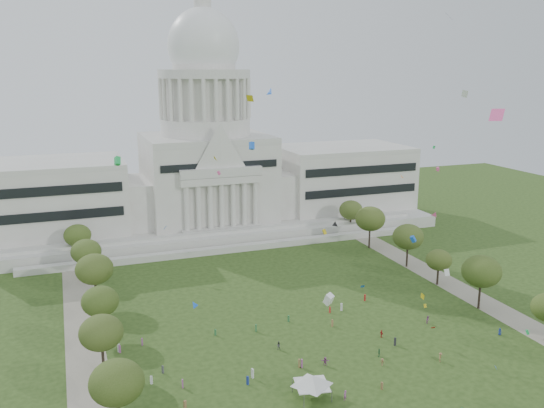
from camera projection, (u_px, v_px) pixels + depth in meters
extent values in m
plane|color=#294216|center=(352.00, 375.00, 111.12)|extent=(400.00, 400.00, 0.00)
cube|color=beige|center=(208.00, 221.00, 215.68)|extent=(160.00, 60.00, 4.00)
cube|color=beige|center=(232.00, 249.00, 185.78)|extent=(130.00, 3.00, 2.00)
cube|color=beige|center=(226.00, 238.00, 192.74)|extent=(140.00, 3.00, 5.00)
cube|color=beige|center=(48.00, 199.00, 193.27)|extent=(50.00, 34.00, 22.00)
cube|color=beige|center=(341.00, 178.00, 230.32)|extent=(50.00, 34.00, 22.00)
cube|color=beige|center=(134.00, 202.00, 201.56)|extent=(12.00, 26.00, 16.00)
cube|color=beige|center=(278.00, 191.00, 219.75)|extent=(12.00, 26.00, 16.00)
cube|color=beige|center=(207.00, 180.00, 211.11)|extent=(44.00, 38.00, 28.00)
cube|color=beige|center=(221.00, 181.00, 192.11)|extent=(28.00, 3.00, 2.40)
cube|color=black|center=(47.00, 204.00, 177.10)|extent=(46.00, 0.40, 11.00)
cube|color=black|center=(362.00, 181.00, 214.15)|extent=(46.00, 0.40, 11.00)
cylinder|color=beige|center=(206.00, 127.00, 206.66)|extent=(32.00, 32.00, 6.00)
cylinder|color=beige|center=(205.00, 98.00, 204.37)|extent=(28.00, 28.00, 14.00)
cylinder|color=beige|center=(204.00, 74.00, 202.42)|extent=(32.40, 32.40, 3.00)
cylinder|color=beige|center=(204.00, 58.00, 201.16)|extent=(22.00, 22.00, 8.00)
ellipsoid|color=white|center=(204.00, 46.00, 200.24)|extent=(25.00, 25.00, 26.20)
cylinder|color=beige|center=(202.00, 5.00, 197.15)|extent=(6.00, 6.00, 5.00)
cube|color=gray|center=(85.00, 347.00, 122.34)|extent=(8.00, 160.00, 0.04)
cube|color=gray|center=(458.00, 288.00, 154.68)|extent=(8.00, 160.00, 0.04)
ellipsoid|color=#314716|center=(117.00, 382.00, 91.51)|extent=(8.86, 8.86, 7.25)
cylinder|color=black|center=(103.00, 360.00, 111.12)|extent=(0.56, 0.56, 5.47)
ellipsoid|color=#364619|center=(101.00, 333.00, 109.80)|extent=(8.42, 8.42, 6.89)
cylinder|color=black|center=(479.00, 297.00, 141.21)|extent=(0.56, 0.56, 6.20)
ellipsoid|color=#314915|center=(482.00, 271.00, 139.70)|extent=(9.55, 9.55, 7.82)
cylinder|color=black|center=(102.00, 325.00, 126.64)|extent=(0.56, 0.56, 5.27)
ellipsoid|color=#2E4614|center=(100.00, 301.00, 125.36)|extent=(8.12, 8.12, 6.65)
cylinder|color=black|center=(438.00, 277.00, 157.05)|extent=(0.56, 0.56, 4.56)
ellipsoid|color=#40511B|center=(439.00, 260.00, 155.94)|extent=(7.01, 7.01, 5.74)
cylinder|color=black|center=(96.00, 293.00, 143.45)|extent=(0.56, 0.56, 6.03)
ellipsoid|color=#364718|center=(94.00, 269.00, 141.99)|extent=(9.29, 9.29, 7.60)
cylinder|color=black|center=(407.00, 257.00, 171.21)|extent=(0.56, 0.56, 5.97)
ellipsoid|color=#394C1B|center=(408.00, 237.00, 169.76)|extent=(9.19, 9.19, 7.52)
cylinder|color=black|center=(88.00, 271.00, 160.12)|extent=(0.56, 0.56, 5.41)
ellipsoid|color=#394F1B|center=(86.00, 252.00, 158.80)|extent=(8.33, 8.33, 6.81)
cylinder|color=black|center=(369.00, 239.00, 189.14)|extent=(0.56, 0.56, 6.37)
ellipsoid|color=#3D4F1A|center=(370.00, 219.00, 187.59)|extent=(9.82, 9.82, 8.03)
cylinder|color=black|center=(79.00, 253.00, 176.13)|extent=(0.56, 0.56, 5.32)
ellipsoid|color=#364F17|center=(77.00, 235.00, 174.84)|extent=(8.19, 8.19, 6.70)
cylinder|color=black|center=(350.00, 226.00, 206.46)|extent=(0.56, 0.56, 5.47)
ellipsoid|color=#3C4E1D|center=(351.00, 210.00, 205.13)|extent=(8.42, 8.42, 6.89)
cylinder|color=#4C4C4C|center=(304.00, 402.00, 99.88)|extent=(0.12, 0.12, 2.40)
cylinder|color=#4C4C4C|center=(332.00, 396.00, 101.69)|extent=(0.12, 0.12, 2.40)
cylinder|color=#4C4C4C|center=(292.00, 386.00, 104.78)|extent=(0.12, 0.12, 2.40)
cylinder|color=#4C4C4C|center=(319.00, 381.00, 106.59)|extent=(0.12, 0.12, 2.40)
cube|color=silver|center=(312.00, 385.00, 102.94)|extent=(6.78, 6.78, 0.19)
pyramid|color=silver|center=(312.00, 379.00, 102.70)|extent=(9.49, 9.49, 1.92)
imported|color=navy|center=(500.00, 332.00, 127.55)|extent=(0.87, 0.95, 1.63)
imported|color=#994C8C|center=(428.00, 320.00, 133.34)|extent=(1.04, 1.03, 1.86)
imported|color=olive|center=(382.00, 362.00, 114.41)|extent=(1.03, 1.12, 1.57)
imported|color=#33723F|center=(379.00, 353.00, 118.01)|extent=(0.88, 1.15, 1.73)
imported|color=#994C8C|center=(325.00, 361.00, 114.48)|extent=(1.77, 1.27, 1.78)
imported|color=#994C8C|center=(345.00, 395.00, 102.38)|extent=(0.86, 0.76, 1.94)
imported|color=#4C4C51|center=(278.00, 345.00, 120.96)|extent=(1.02, 0.80, 1.84)
imported|color=olive|center=(440.00, 357.00, 115.90)|extent=(1.36, 1.31, 1.93)
imported|color=#B21E1E|center=(382.00, 334.00, 126.38)|extent=(0.69, 1.08, 1.71)
cube|color=olive|center=(185.00, 406.00, 99.30)|extent=(0.58, 0.55, 1.88)
cube|color=olive|center=(382.00, 386.00, 105.85)|extent=(0.40, 0.46, 1.47)
cube|color=#B21E1E|center=(365.00, 298.00, 146.38)|extent=(0.52, 0.48, 1.67)
cube|color=#994C8C|center=(183.00, 384.00, 106.40)|extent=(0.34, 0.49, 1.70)
cube|color=#994C8C|center=(142.00, 342.00, 122.79)|extent=(0.38, 0.49, 1.63)
cube|color=#33723F|center=(215.00, 332.00, 127.32)|extent=(0.45, 0.45, 1.47)
cube|color=#994C8C|center=(120.00, 349.00, 119.55)|extent=(0.42, 0.52, 1.70)
cube|color=#994C8C|center=(302.00, 363.00, 113.63)|extent=(0.35, 0.50, 1.78)
cube|color=silver|center=(341.00, 307.00, 140.30)|extent=(0.60, 0.54, 1.92)
cube|color=#B21E1E|center=(330.00, 310.00, 139.18)|extent=(0.28, 0.43, 1.55)
cube|color=#26262B|center=(395.00, 342.00, 122.71)|extent=(0.55, 0.48, 1.77)
cube|color=#33723F|center=(256.00, 328.00, 129.23)|extent=(0.48, 0.54, 1.72)
cube|color=navy|center=(248.00, 381.00, 107.43)|extent=(0.47, 0.53, 1.71)
cube|color=olive|center=(317.00, 383.00, 106.44)|extent=(0.51, 0.35, 1.84)
cube|color=olive|center=(299.00, 363.00, 113.71)|extent=(0.44, 0.54, 1.75)
cube|color=olive|center=(332.00, 323.00, 131.72)|extent=(0.28, 0.45, 1.69)
cube|color=#33723F|center=(289.00, 319.00, 134.25)|extent=(0.44, 0.48, 1.55)
cube|color=silver|center=(252.00, 373.00, 109.69)|extent=(0.51, 0.61, 1.95)
cube|color=silver|center=(151.00, 380.00, 107.68)|extent=(0.51, 0.48, 1.65)
cube|color=#4C4C51|center=(163.00, 370.00, 111.47)|extent=(0.44, 0.50, 1.59)
cube|color=silver|center=(119.00, 348.00, 119.86)|extent=(0.47, 0.56, 1.83)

